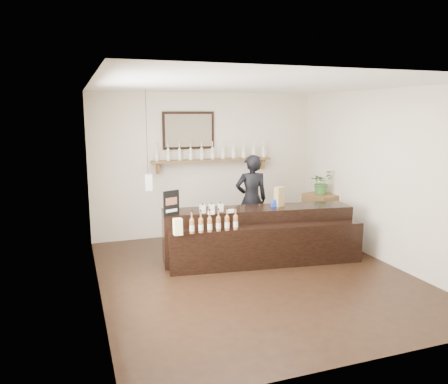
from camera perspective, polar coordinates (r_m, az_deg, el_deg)
name	(u,v)px	position (r m, az deg, el deg)	size (l,w,h in m)	color
ground	(255,275)	(6.73, 4.03, -10.78)	(5.00, 5.00, 0.00)	black
room_shell	(256,163)	(6.32, 4.22, 3.77)	(5.00, 5.00, 5.00)	beige
back_wall_decor	(200,147)	(8.49, -3.18, 5.85)	(2.66, 0.96, 1.69)	brown
counter	(260,237)	(7.24, 4.71, -5.82)	(3.18, 1.24, 1.02)	black
promo_sign	(171,203)	(6.65, -6.90, -1.47)	(0.27, 0.12, 0.39)	black
paper_bag	(279,197)	(7.35, 7.21, -0.60)	(0.18, 0.16, 0.33)	#9D774C
tape_dispenser	(275,204)	(7.32, 6.71, -1.55)	(0.15, 0.06, 0.12)	#1B3EBE
side_cabinet	(320,216)	(8.72, 12.42, -3.07)	(0.56, 0.68, 0.87)	brown
potted_plant	(321,182)	(8.59, 12.59, 1.25)	(0.42, 0.36, 0.47)	#396E2C
shopkeeper	(251,194)	(8.07, 3.60, -0.23)	(0.69, 0.45, 1.89)	black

